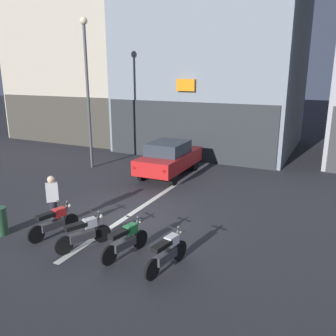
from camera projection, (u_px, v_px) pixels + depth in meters
name	position (u px, v px, depth m)	size (l,w,h in m)	color
ground_plane	(121.00, 221.00, 11.49)	(120.00, 120.00, 0.00)	#2B2B30
lane_centre_line	(191.00, 175.00, 16.69)	(0.20, 18.00, 0.01)	silver
building_mid_block	(218.00, 20.00, 21.54)	(10.17, 9.65, 15.74)	gray
car_red_crossing_near	(169.00, 157.00, 16.31)	(1.84, 4.13, 1.64)	black
street_lamp	(87.00, 80.00, 16.86)	(0.36, 0.36, 7.21)	#47474C
motorcycle_red_row_leftmost	(54.00, 222.00, 10.31)	(0.60, 1.63, 0.98)	black
motorcycle_silver_row_left_mid	(84.00, 233.00, 9.59)	(0.78, 1.55, 0.98)	black
motorcycle_green_row_centre	(126.00, 240.00, 9.18)	(0.57, 1.64, 0.98)	black
motorcycle_white_row_right_mid	(167.00, 252.00, 8.56)	(0.55, 1.66, 0.98)	black
person_by_motorcycles	(53.00, 201.00, 10.83)	(0.41, 0.41, 1.67)	#23232D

